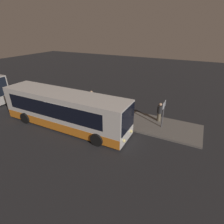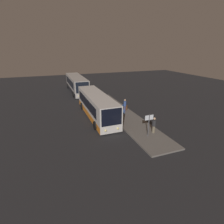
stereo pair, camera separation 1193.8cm
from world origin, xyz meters
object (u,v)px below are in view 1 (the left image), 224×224
at_px(bus_lead, 64,110).
at_px(passenger_waiting, 160,112).
at_px(suitcase, 94,107).
at_px(passenger_with_bags, 84,107).
at_px(trash_bin, 89,101).
at_px(passenger_boarding, 92,98).
at_px(sign_post, 163,110).

distance_m(bus_lead, passenger_waiting, 7.99).
bearing_deg(suitcase, passenger_with_bags, -96.98).
xyz_separation_m(bus_lead, passenger_with_bags, (0.50, 1.99, -0.40)).
xyz_separation_m(bus_lead, passenger_waiting, (6.85, 4.08, -0.41)).
height_order(passenger_with_bags, trash_bin, passenger_with_bags).
relative_size(passenger_boarding, passenger_waiting, 1.05).
relative_size(bus_lead, passenger_boarding, 6.39).
bearing_deg(bus_lead, trash_bin, 97.23).
distance_m(passenger_with_bags, trash_bin, 2.72).
height_order(passenger_waiting, suitcase, passenger_waiting).
xyz_separation_m(sign_post, trash_bin, (-7.86, 1.26, -1.16)).
bearing_deg(bus_lead, sign_post, 23.41).
relative_size(passenger_waiting, sign_post, 0.74).
distance_m(passenger_boarding, suitcase, 1.01).
height_order(bus_lead, sign_post, bus_lead).
bearing_deg(passenger_waiting, passenger_boarding, 88.20).
height_order(suitcase, trash_bin, suitcase).
height_order(bus_lead, passenger_with_bags, bus_lead).
relative_size(passenger_boarding, suitcase, 2.14).
distance_m(passenger_with_bags, sign_post, 6.93).
bearing_deg(passenger_with_bags, bus_lead, 26.65).
distance_m(passenger_boarding, passenger_with_bags, 1.99).
bearing_deg(bus_lead, passenger_with_bags, 75.94).
distance_m(suitcase, trash_bin, 1.57).
xyz_separation_m(passenger_with_bags, trash_bin, (-1.06, 2.44, -0.57)).
height_order(bus_lead, suitcase, bus_lead).
bearing_deg(trash_bin, passenger_with_bags, -66.52).
bearing_deg(trash_bin, passenger_waiting, -2.63).
height_order(passenger_waiting, sign_post, sign_post).
xyz_separation_m(passenger_boarding, suitcase, (0.59, -0.48, -0.66)).
relative_size(bus_lead, passenger_with_bags, 6.62).
relative_size(suitcase, sign_post, 0.36).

